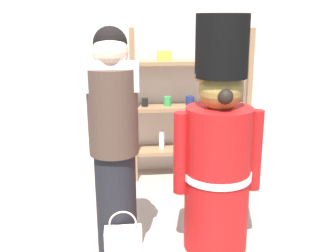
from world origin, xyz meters
name	(u,v)px	position (x,y,z in m)	size (l,w,h in m)	color
back_wall	(155,58)	(0.00, 2.20, 1.30)	(6.40, 0.12, 2.60)	silver
merchandise_shelf	(190,103)	(0.36, 1.98, 0.82)	(1.28, 0.35, 1.63)	#93704C
teddy_bear_guard	(218,152)	(0.33, 0.52, 0.77)	(0.66, 0.51, 1.76)	red
person_shopper	(114,146)	(-0.43, 0.43, 0.89)	(0.35, 0.34, 1.68)	black
shopping_bag	(124,252)	(-0.38, 0.21, 0.19)	(0.25, 0.13, 0.50)	silver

